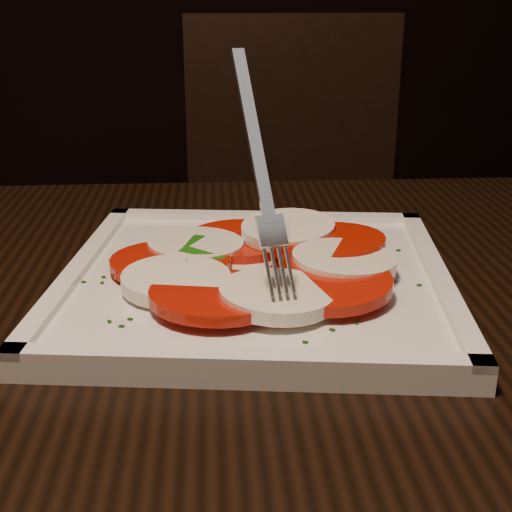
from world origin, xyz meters
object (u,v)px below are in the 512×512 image
object	(u,v)px
chair	(296,228)
plate	(256,283)
fork	(253,163)
table	(315,438)

from	to	relation	value
chair	plate	world-z (taller)	chair
fork	table	bearing A→B (deg)	-48.57
fork	plate	bearing A→B (deg)	67.54
plate	fork	distance (m)	0.11
table	fork	world-z (taller)	fork
table	plate	size ratio (longest dim) A/B	4.20
table	chair	world-z (taller)	chair
chair	plate	size ratio (longest dim) A/B	3.11
chair	fork	xyz separation A→B (m)	(-0.19, -0.82, 0.33)
table	plate	xyz separation A→B (m)	(-0.04, 0.06, 0.11)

